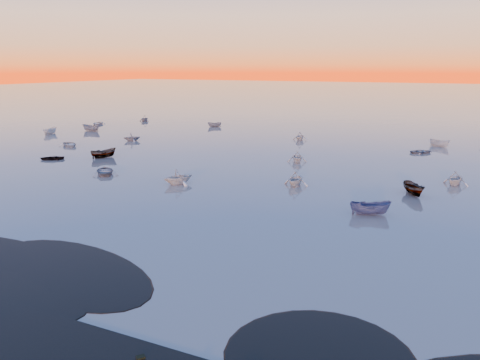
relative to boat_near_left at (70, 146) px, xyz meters
The scene contains 5 objects.
ground 72.94m from the boat_near_left, 53.46° to the left, with size 600.00×600.00×0.00m, color slate.
mud_lobes 60.69m from the boat_near_left, 44.31° to the right, with size 140.00×6.00×0.07m, color black, non-canonical shape.
moored_fleet 44.95m from the boat_near_left, 14.96° to the left, with size 124.00×58.00×1.20m, color white, non-canonical shape.
boat_near_left is the anchor object (origin of this frame).
boat_near_center 58.70m from the boat_near_left, 17.24° to the right, with size 3.97×1.68×1.37m, color #3D4A76.
Camera 1 is at (19.70, -20.57, 14.09)m, focal length 35.00 mm.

